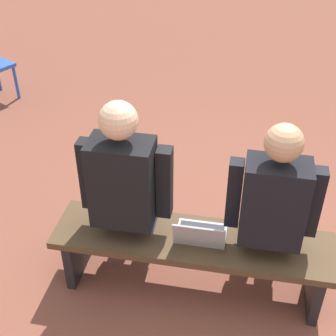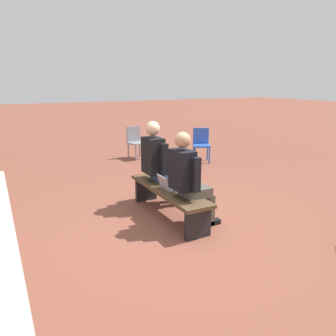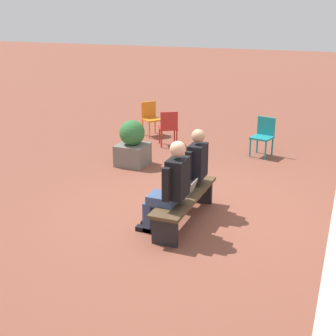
# 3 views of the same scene
# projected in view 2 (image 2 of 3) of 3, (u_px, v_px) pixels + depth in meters

# --- Properties ---
(ground_plane) EXTENTS (60.00, 60.00, 0.00)m
(ground_plane) POSITION_uv_depth(u_px,v_px,m) (184.00, 226.00, 4.61)
(ground_plane) COLOR brown
(concrete_strip) EXTENTS (8.14, 0.40, 0.01)m
(concrete_strip) POSITION_uv_depth(u_px,v_px,m) (0.00, 252.00, 3.90)
(concrete_strip) COLOR #B7B2A8
(concrete_strip) RESTS_ON ground
(bench) EXTENTS (1.80, 0.44, 0.45)m
(bench) POSITION_uv_depth(u_px,v_px,m) (168.00, 194.00, 4.85)
(bench) COLOR #4C3823
(bench) RESTS_ON ground
(person_student) EXTENTS (0.54, 0.69, 1.35)m
(person_student) POSITION_uv_depth(u_px,v_px,m) (189.00, 178.00, 4.39)
(person_student) COLOR #4C473D
(person_student) RESTS_ON ground
(person_adult) EXTENTS (0.57, 0.72, 1.39)m
(person_adult) POSITION_uv_depth(u_px,v_px,m) (159.00, 163.00, 5.15)
(person_adult) COLOR #384C75
(person_adult) RESTS_ON ground
(laptop) EXTENTS (0.32, 0.29, 0.21)m
(laptop) POSITION_uv_depth(u_px,v_px,m) (169.00, 186.00, 4.76)
(laptop) COLOR #9EA0A5
(laptop) RESTS_ON bench
(plastic_chair_mid_courtyard) EXTENTS (0.57, 0.57, 0.84)m
(plastic_chair_mid_courtyard) POSITION_uv_depth(u_px,v_px,m) (201.00, 143.00, 8.27)
(plastic_chair_mid_courtyard) COLOR #2D56B7
(plastic_chair_mid_courtyard) RESTS_ON ground
(plastic_chair_near_bench_right) EXTENTS (0.50, 0.50, 0.84)m
(plastic_chair_near_bench_right) POSITION_uv_depth(u_px,v_px,m) (136.00, 140.00, 8.60)
(plastic_chair_near_bench_right) COLOR gray
(plastic_chair_near_bench_right) RESTS_ON ground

